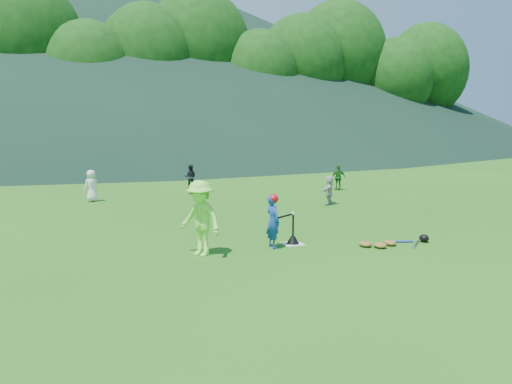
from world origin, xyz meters
The scene contains 15 objects.
ground centered at (0.00, 0.00, 0.00)m, with size 120.00×120.00×0.00m, color #205713.
home_plate centered at (0.00, 0.00, 0.01)m, with size 0.45×0.45×0.02m, color silver.
baseball centered at (0.00, 0.00, 0.74)m, with size 0.08×0.08×0.08m, color white.
batter_child centered at (-0.55, -0.11, 0.61)m, with size 0.44×0.29×1.22m, color navy.
adult_coach centered at (-2.25, -0.17, 0.81)m, with size 1.05×0.60×1.62m, color #89F648.
fielder_a centered at (-4.16, 8.11, 0.57)m, with size 0.55×0.36×1.13m, color white.
fielder_b centered at (-0.15, 10.06, 0.51)m, with size 0.50×0.39×1.03m, color black.
fielder_c centered at (5.53, 7.64, 0.53)m, with size 0.62×0.26×1.05m, color #1C601D.
fielder_d centered at (3.44, 4.60, 0.51)m, with size 0.94×0.30×1.01m, color #BABABA.
batting_tee centered at (0.00, 0.00, 0.13)m, with size 0.30×0.30×0.68m.
batter_gear centered at (-0.53, -0.11, 1.10)m, with size 0.71×0.34×0.58m.
equipment_pile centered at (2.08, -0.88, 0.07)m, with size 1.80×0.76×0.19m.
outfield_fence centered at (0.00, 28.00, 0.70)m, with size 70.07×0.08×1.33m.
tree_line centered at (0.20, 33.83, 8.21)m, with size 70.04×11.40×14.82m.
distant_hills centered at (-7.63, 81.81, 14.98)m, with size 155.00×140.00×32.00m.
Camera 1 is at (-4.76, -10.39, 2.90)m, focal length 35.00 mm.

